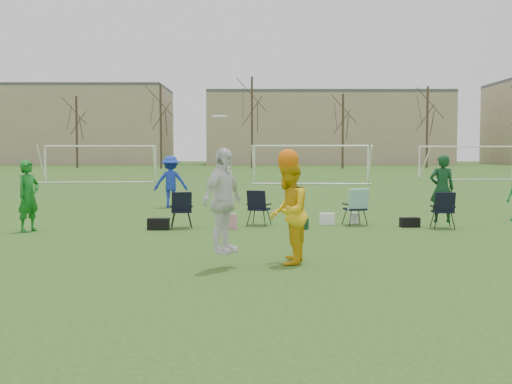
{
  "coord_description": "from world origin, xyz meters",
  "views": [
    {
      "loc": [
        0.43,
        -9.2,
        2.02
      ],
      "look_at": [
        0.44,
        3.03,
        1.25
      ],
      "focal_mm": 45.0,
      "sensor_mm": 36.0,
      "label": 1
    }
  ],
  "objects_px": {
    "fielder_green_near": "(28,196)",
    "center_contest": "(262,206)",
    "fielder_blue": "(171,182)",
    "goal_mid": "(311,153)",
    "goal_right": "(467,153)",
    "goal_left": "(101,153)"
  },
  "relations": [
    {
      "from": "fielder_green_near",
      "to": "fielder_blue",
      "type": "distance_m",
      "value": 7.61
    },
    {
      "from": "center_contest",
      "to": "goal_mid",
      "type": "height_order",
      "value": "center_contest"
    },
    {
      "from": "goal_left",
      "to": "goal_mid",
      "type": "height_order",
      "value": "same"
    },
    {
      "from": "goal_mid",
      "to": "fielder_blue",
      "type": "bearing_deg",
      "value": -106.34
    },
    {
      "from": "fielder_blue",
      "to": "goal_left",
      "type": "height_order",
      "value": "goal_left"
    },
    {
      "from": "fielder_green_near",
      "to": "goal_left",
      "type": "height_order",
      "value": "goal_left"
    },
    {
      "from": "fielder_blue",
      "to": "goal_left",
      "type": "xyz_separation_m",
      "value": [
        -7.35,
        19.93,
        0.99
      ]
    },
    {
      "from": "fielder_green_near",
      "to": "goal_left",
      "type": "xyz_separation_m",
      "value": [
        -4.69,
        27.06,
        1.02
      ]
    },
    {
      "from": "fielder_green_near",
      "to": "center_contest",
      "type": "relative_size",
      "value": 0.68
    },
    {
      "from": "fielder_green_near",
      "to": "goal_right",
      "type": "xyz_separation_m",
      "value": [
        21.31,
        31.06,
        1.02
      ]
    },
    {
      "from": "fielder_blue",
      "to": "goal_right",
      "type": "relative_size",
      "value": 0.25
    },
    {
      "from": "fielder_blue",
      "to": "center_contest",
      "type": "relative_size",
      "value": 0.71
    },
    {
      "from": "center_contest",
      "to": "fielder_green_near",
      "type": "bearing_deg",
      "value": 140.18
    },
    {
      "from": "goal_mid",
      "to": "fielder_green_near",
      "type": "bearing_deg",
      "value": -106.37
    },
    {
      "from": "goal_left",
      "to": "fielder_green_near",
      "type": "bearing_deg",
      "value": -85.16
    },
    {
      "from": "fielder_blue",
      "to": "fielder_green_near",
      "type": "bearing_deg",
      "value": 62.99
    },
    {
      "from": "fielder_green_near",
      "to": "goal_left",
      "type": "distance_m",
      "value": 27.48
    },
    {
      "from": "fielder_blue",
      "to": "center_contest",
      "type": "distance_m",
      "value": 12.42
    },
    {
      "from": "goal_left",
      "to": "center_contest",
      "type": "bearing_deg",
      "value": -76.73
    },
    {
      "from": "fielder_green_near",
      "to": "goal_mid",
      "type": "distance_m",
      "value": 26.75
    },
    {
      "from": "fielder_green_near",
      "to": "goal_left",
      "type": "bearing_deg",
      "value": 36.6
    },
    {
      "from": "fielder_green_near",
      "to": "center_contest",
      "type": "height_order",
      "value": "center_contest"
    }
  ]
}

